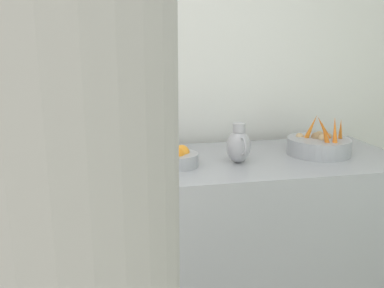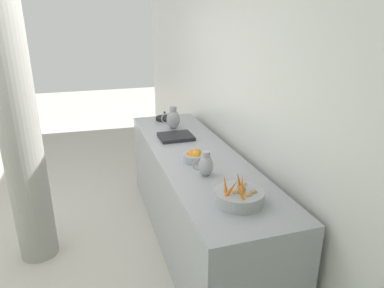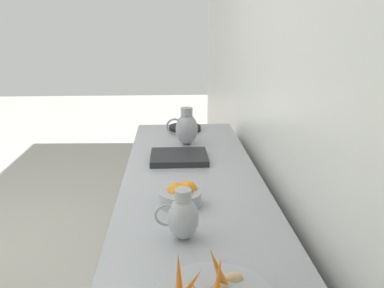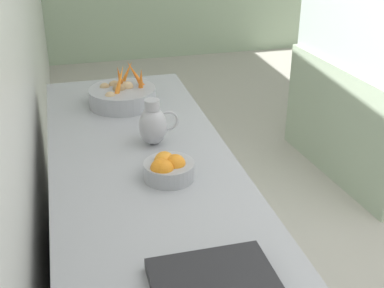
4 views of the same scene
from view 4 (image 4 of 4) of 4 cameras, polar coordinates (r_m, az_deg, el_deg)
vegetable_colander at (r=2.63m, az=-7.64°, el=5.32°), size 0.33×0.33×0.22m
orange_bowl at (r=1.93m, az=-2.61°, el=-2.65°), size 0.19×0.19×0.10m
metal_pitcher_short at (r=2.19m, az=-4.27°, el=2.18°), size 0.17×0.12×0.20m
counter_sink_basin at (r=1.45m, az=2.70°, el=-15.59°), size 0.34×0.30×0.04m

